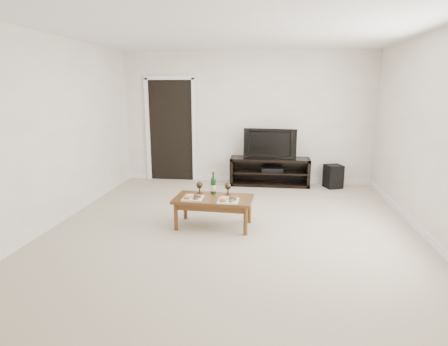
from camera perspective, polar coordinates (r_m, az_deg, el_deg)
floor at (r=5.16m, az=1.26°, el=-8.62°), size 5.50×5.50×0.00m
back_wall at (r=7.59m, az=3.44°, el=8.35°), size 5.00×0.04×2.60m
ceiling at (r=4.86m, az=1.42°, el=21.48°), size 5.00×5.50×0.04m
doorway at (r=7.83m, az=-8.06°, el=6.37°), size 0.90×0.02×2.05m
media_console at (r=7.45m, az=6.97°, el=0.23°), size 1.55×0.45×0.55m
television at (r=7.35m, az=7.09°, el=4.54°), size 1.02×0.23×0.58m
av_receiver at (r=7.43m, az=7.35°, el=0.58°), size 0.42×0.32×0.08m
subwoofer at (r=7.52m, az=16.31°, el=-0.49°), size 0.38×0.38×0.45m
coffee_table at (r=5.21m, az=-1.59°, el=-5.96°), size 1.10×0.64×0.42m
plate_left at (r=5.09m, az=-4.78°, el=-3.58°), size 0.27×0.27×0.07m
plate_right at (r=4.96m, az=0.64°, el=-3.98°), size 0.27×0.27×0.07m
wine_bottle at (r=5.28m, az=-1.64°, el=-1.34°), size 0.07×0.07×0.35m
goblet_left at (r=5.34m, az=-3.76°, el=-2.20°), size 0.09×0.09×0.17m
goblet_right at (r=5.27m, az=0.60°, el=-2.40°), size 0.09×0.09×0.17m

